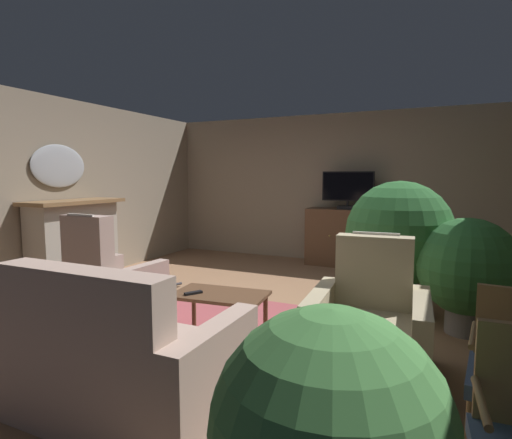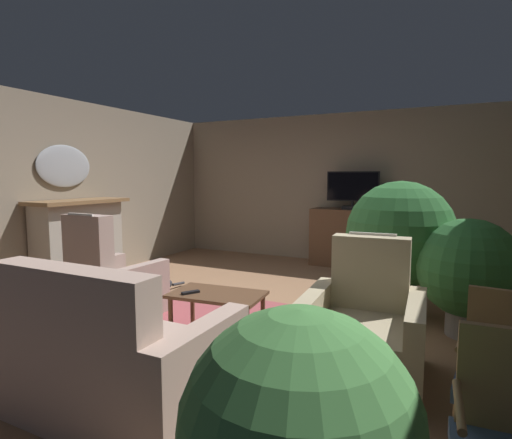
% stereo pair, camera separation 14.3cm
% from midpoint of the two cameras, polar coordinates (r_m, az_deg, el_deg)
% --- Properties ---
extents(ground_plane, '(6.45, 6.98, 0.04)m').
position_cam_midpoint_polar(ground_plane, '(4.75, -0.53, -13.00)').
color(ground_plane, '#936B4C').
extents(wall_back, '(6.45, 0.10, 2.62)m').
position_cam_midpoint_polar(wall_back, '(7.52, 10.81, 4.27)').
color(wall_back, gray).
rests_on(wall_back, ground_plane).
extents(wall_left, '(0.10, 6.98, 2.62)m').
position_cam_midpoint_polar(wall_left, '(6.42, -24.95, 3.52)').
color(wall_left, gray).
rests_on(wall_left, ground_plane).
extents(rug_central, '(2.11, 1.62, 0.01)m').
position_cam_midpoint_polar(rug_central, '(4.48, -3.23, -13.84)').
color(rug_central, '#9E474C').
rests_on(rug_central, ground_plane).
extents(fireplace, '(0.90, 1.42, 1.20)m').
position_cam_midpoint_polar(fireplace, '(6.25, -22.60, -3.21)').
color(fireplace, '#4C4C51').
rests_on(fireplace, ground_plane).
extents(wall_mirror_oval, '(0.06, 0.88, 0.59)m').
position_cam_midpoint_polar(wall_mirror_oval, '(6.37, -24.47, 6.74)').
color(wall_mirror_oval, '#B2B7BF').
extents(tv_cabinet, '(1.37, 0.50, 0.98)m').
position_cam_midpoint_polar(tv_cabinet, '(7.14, 13.75, -2.70)').
color(tv_cabinet, '#402A1C').
rests_on(tv_cabinet, ground_plane).
extents(television, '(0.86, 0.20, 0.63)m').
position_cam_midpoint_polar(television, '(7.01, 13.83, 4.10)').
color(television, black).
rests_on(television, tv_cabinet).
extents(coffee_table, '(0.91, 0.58, 0.44)m').
position_cam_midpoint_polar(coffee_table, '(3.92, -4.35, -10.95)').
color(coffee_table, brown).
rests_on(coffee_table, ground_plane).
extents(tv_remote, '(0.13, 0.17, 0.02)m').
position_cam_midpoint_polar(tv_remote, '(3.91, -8.01, -9.98)').
color(tv_remote, black).
rests_on(tv_remote, coffee_table).
extents(sofa_floral, '(1.46, 0.89, 1.02)m').
position_cam_midpoint_polar(sofa_floral, '(2.92, -17.97, -18.25)').
color(sofa_floral, '#BC9E8E').
rests_on(sofa_floral, ground_plane).
extents(armchair_facing_sofa, '(0.94, 0.97, 1.05)m').
position_cam_midpoint_polar(armchair_facing_sofa, '(3.42, 15.90, -14.82)').
color(armchair_facing_sofa, tan).
rests_on(armchair_facing_sofa, ground_plane).
extents(armchair_in_far_corner, '(0.85, 0.88, 1.16)m').
position_cam_midpoint_polar(armchair_in_far_corner, '(4.73, -18.68, -8.80)').
color(armchair_in_far_corner, '#A3897F').
rests_on(armchair_in_far_corner, ground_plane).
extents(side_chair_nearest_door, '(0.52, 0.54, 0.90)m').
position_cam_midpoint_polar(side_chair_nearest_door, '(2.70, 32.92, -17.47)').
color(side_chair_nearest_door, '#42567A').
rests_on(side_chair_nearest_door, ground_plane).
extents(potted_plant_on_hearth_side, '(0.94, 0.94, 1.14)m').
position_cam_midpoint_polar(potted_plant_on_hearth_side, '(4.44, 28.20, -6.19)').
color(potted_plant_on_hearth_side, slate).
rests_on(potted_plant_on_hearth_side, ground_plane).
extents(potted_plant_tall_palm_by_window, '(1.16, 1.16, 1.48)m').
position_cam_midpoint_polar(potted_plant_tall_palm_by_window, '(4.78, 20.15, -2.19)').
color(potted_plant_tall_palm_by_window, '#3D4C5B').
rests_on(potted_plant_tall_palm_by_window, ground_plane).
extents(potted_plant_small_fern_corner, '(0.82, 0.82, 1.10)m').
position_cam_midpoint_polar(potted_plant_small_fern_corner, '(1.57, 8.95, -27.55)').
color(potted_plant_small_fern_corner, '#3D4C5B').
rests_on(potted_plant_small_fern_corner, ground_plane).
extents(cat, '(0.21, 0.72, 0.19)m').
position_cam_midpoint_polar(cat, '(5.59, -12.60, -9.01)').
color(cat, '#2D2D33').
rests_on(cat, ground_plane).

